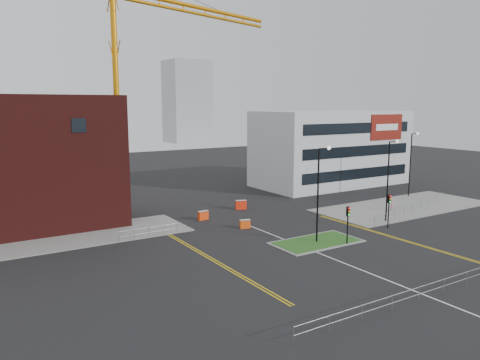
% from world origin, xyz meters
% --- Properties ---
extents(ground, '(200.00, 200.00, 0.00)m').
position_xyz_m(ground, '(0.00, 0.00, 0.00)').
color(ground, black).
rests_on(ground, ground).
extents(pavement_left, '(28.00, 8.00, 0.12)m').
position_xyz_m(pavement_left, '(-20.00, 22.00, 0.06)').
color(pavement_left, slate).
rests_on(pavement_left, ground).
extents(pavement_right, '(24.00, 10.00, 0.12)m').
position_xyz_m(pavement_right, '(22.00, 14.00, 0.06)').
color(pavement_right, slate).
rests_on(pavement_right, ground).
extents(island_kerb, '(8.60, 4.60, 0.08)m').
position_xyz_m(island_kerb, '(2.00, 8.00, 0.04)').
color(island_kerb, slate).
rests_on(island_kerb, ground).
extents(grass_island, '(8.00, 4.00, 0.12)m').
position_xyz_m(grass_island, '(2.00, 8.00, 0.06)').
color(grass_island, '#1D4416').
rests_on(grass_island, ground).
extents(office_block, '(25.00, 12.20, 12.00)m').
position_xyz_m(office_block, '(26.01, 31.97, 6.00)').
color(office_block, '#B8BBBE').
rests_on(office_block, ground).
extents(tower_crane, '(50.73, 17.27, 35.89)m').
position_xyz_m(tower_crane, '(3.69, 56.84, 24.86)').
color(tower_crane, '#C67A0B').
rests_on(tower_crane, ground).
extents(streetlamp_island, '(1.46, 0.36, 9.18)m').
position_xyz_m(streetlamp_island, '(2.22, 8.00, 5.41)').
color(streetlamp_island, black).
rests_on(streetlamp_island, ground).
extents(streetlamp_right_near, '(1.46, 0.36, 9.18)m').
position_xyz_m(streetlamp_right_near, '(14.22, 10.00, 5.41)').
color(streetlamp_right_near, black).
rests_on(streetlamp_right_near, ground).
extents(streetlamp_right_far, '(1.46, 0.36, 9.18)m').
position_xyz_m(streetlamp_right_far, '(28.22, 18.00, 5.41)').
color(streetlamp_right_far, black).
rests_on(streetlamp_right_far, ground).
extents(traffic_light_island, '(0.28, 0.33, 3.65)m').
position_xyz_m(traffic_light_island, '(4.00, 5.98, 2.57)').
color(traffic_light_island, black).
rests_on(traffic_light_island, ground).
extents(traffic_light_right, '(0.28, 0.33, 3.65)m').
position_xyz_m(traffic_light_right, '(12.00, 7.98, 2.57)').
color(traffic_light_right, black).
rests_on(traffic_light_right, ground).
extents(railing_front, '(24.05, 0.05, 1.10)m').
position_xyz_m(railing_front, '(0.00, -6.00, 0.78)').
color(railing_front, gray).
rests_on(railing_front, ground).
extents(railing_left, '(6.05, 0.05, 1.10)m').
position_xyz_m(railing_left, '(-11.00, 18.00, 0.74)').
color(railing_left, gray).
rests_on(railing_left, ground).
extents(railing_right, '(19.05, 5.05, 1.10)m').
position_xyz_m(railing_right, '(20.50, 11.50, 0.78)').
color(railing_right, gray).
rests_on(railing_right, ground).
extents(centre_line, '(0.15, 30.00, 0.01)m').
position_xyz_m(centre_line, '(0.00, 2.00, 0.01)').
color(centre_line, silver).
rests_on(centre_line, ground).
extents(yellow_left_a, '(0.12, 24.00, 0.01)m').
position_xyz_m(yellow_left_a, '(-9.00, 10.00, 0.01)').
color(yellow_left_a, gold).
rests_on(yellow_left_a, ground).
extents(yellow_left_b, '(0.12, 24.00, 0.01)m').
position_xyz_m(yellow_left_b, '(-8.70, 10.00, 0.01)').
color(yellow_left_b, gold).
rests_on(yellow_left_b, ground).
extents(yellow_right_a, '(0.12, 20.00, 0.01)m').
position_xyz_m(yellow_right_a, '(9.50, 6.00, 0.01)').
color(yellow_right_a, gold).
rests_on(yellow_right_a, ground).
extents(yellow_right_b, '(0.12, 20.00, 0.01)m').
position_xyz_m(yellow_right_b, '(9.80, 6.00, 0.01)').
color(yellow_right_b, gold).
rests_on(yellow_right_b, ground).
extents(skyline_b, '(24.00, 12.00, 16.00)m').
position_xyz_m(skyline_b, '(10.00, 130.00, 8.00)').
color(skyline_b, gray).
rests_on(skyline_b, ground).
extents(skyline_c, '(14.00, 12.00, 28.00)m').
position_xyz_m(skyline_c, '(45.00, 125.00, 14.00)').
color(skyline_c, gray).
rests_on(skyline_c, ground).
extents(skyline_d, '(30.00, 12.00, 12.00)m').
position_xyz_m(skyline_d, '(-8.00, 140.00, 6.00)').
color(skyline_d, gray).
rests_on(skyline_d, ground).
extents(pedestrian, '(0.70, 0.65, 1.61)m').
position_xyz_m(pedestrian, '(18.63, 13.05, 0.81)').
color(pedestrian, pink).
rests_on(pedestrian, ground).
extents(barrier_left, '(1.18, 0.60, 0.94)m').
position_xyz_m(barrier_left, '(-1.00, 16.00, 0.51)').
color(barrier_left, '#F54D0D').
rests_on(barrier_left, ground).
extents(barrier_mid, '(1.29, 0.55, 1.05)m').
position_xyz_m(barrier_mid, '(-3.05, 21.65, 0.57)').
color(barrier_mid, '#F53F0D').
rests_on(barrier_mid, ground).
extents(barrier_right, '(1.44, 0.85, 1.15)m').
position_xyz_m(barrier_right, '(3.53, 24.00, 0.63)').
color(barrier_right, '#F82A0D').
rests_on(barrier_right, ground).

